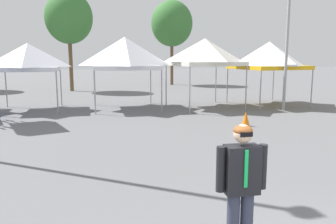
{
  "coord_description": "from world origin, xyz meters",
  "views": [
    {
      "loc": [
        -2.55,
        -2.41,
        2.58
      ],
      "look_at": [
        -0.26,
        5.2,
        1.3
      ],
      "focal_mm": 36.8,
      "sensor_mm": 36.0,
      "label": 1
    }
  ],
  "objects": [
    {
      "name": "traffic_cone_lot_center",
      "position": [
        3.9,
        8.91,
        0.28
      ],
      "size": [
        0.32,
        0.32,
        0.56
      ],
      "primitive_type": "cone",
      "color": "orange",
      "rests_on": "ground"
    },
    {
      "name": "person_foreground",
      "position": [
        -0.53,
        1.2,
        1.03
      ],
      "size": [
        0.65,
        0.28,
        1.78
      ],
      "color": "#33384C",
      "rests_on": "ground"
    },
    {
      "name": "canopy_tent_behind_left",
      "position": [
        7.91,
        13.75,
        2.64
      ],
      "size": [
        3.49,
        3.49,
        3.36
      ],
      "color": "#9E9EA3",
      "rests_on": "ground"
    },
    {
      "name": "tree_behind_tents_left",
      "position": [
        -2.03,
        24.67,
        5.39
      ],
      "size": [
        3.47,
        3.47,
        7.32
      ],
      "color": "brown",
      "rests_on": "ground"
    },
    {
      "name": "canopy_tent_behind_right",
      "position": [
        0.38,
        14.69,
        2.75
      ],
      "size": [
        3.44,
        3.44,
        3.54
      ],
      "color": "#9E9EA3",
      "rests_on": "ground"
    },
    {
      "name": "tree_behind_tents_right",
      "position": [
        6.98,
        28.06,
        5.51
      ],
      "size": [
        3.73,
        3.73,
        7.58
      ],
      "color": "brown",
      "rests_on": "ground"
    },
    {
      "name": "canopy_tent_left_of_center",
      "position": [
        -4.17,
        15.44,
        2.55
      ],
      "size": [
        2.99,
        2.99,
        3.21
      ],
      "color": "#9E9EA3",
      "rests_on": "ground"
    },
    {
      "name": "canopy_tent_behind_center",
      "position": [
        4.26,
        13.82,
        2.8
      ],
      "size": [
        3.4,
        3.4,
        3.48
      ],
      "color": "#9E9EA3",
      "rests_on": "ground"
    }
  ]
}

